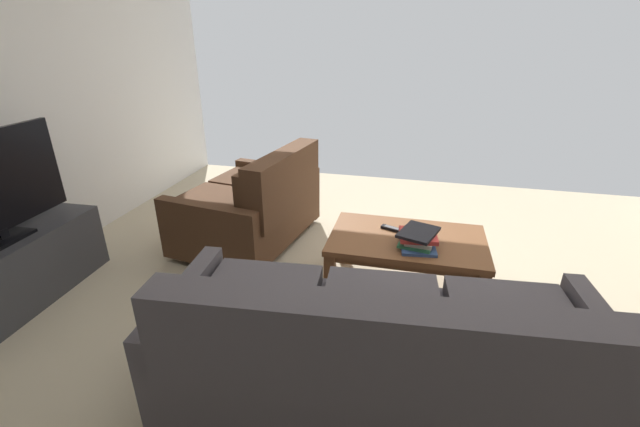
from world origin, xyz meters
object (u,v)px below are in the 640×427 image
(coffee_table, at_px, (407,246))
(sofa_main, at_px, (379,354))
(book_stack, at_px, (418,239))
(loveseat_near, at_px, (254,205))
(tv_stand, at_px, (15,273))
(tv_remote, at_px, (392,229))

(coffee_table, bearing_deg, sofa_main, 86.16)
(coffee_table, height_order, book_stack, book_stack)
(loveseat_near, xyz_separation_m, tv_stand, (1.21, 1.25, -0.11))
(sofa_main, xyz_separation_m, book_stack, (-0.14, -1.00, 0.11))
(sofa_main, relative_size, book_stack, 6.34)
(loveseat_near, bearing_deg, sofa_main, 128.39)
(sofa_main, xyz_separation_m, tv_remote, (0.04, -1.21, 0.07))
(loveseat_near, relative_size, tv_stand, 1.04)
(sofa_main, bearing_deg, loveseat_near, -51.61)
(loveseat_near, bearing_deg, book_stack, 157.59)
(tv_stand, distance_m, tv_remote, 2.58)
(book_stack, bearing_deg, sofa_main, 81.77)
(loveseat_near, height_order, coffee_table, loveseat_near)
(sofa_main, height_order, coffee_table, sofa_main)
(sofa_main, relative_size, tv_remote, 12.67)
(book_stack, bearing_deg, tv_remote, -48.94)
(coffee_table, xyz_separation_m, book_stack, (-0.07, 0.11, 0.12))
(coffee_table, relative_size, tv_remote, 6.43)
(book_stack, distance_m, tv_remote, 0.28)
(sofa_main, distance_m, book_stack, 1.02)
(loveseat_near, bearing_deg, coffee_table, 160.85)
(sofa_main, height_order, tv_stand, sofa_main)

